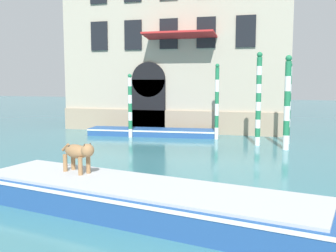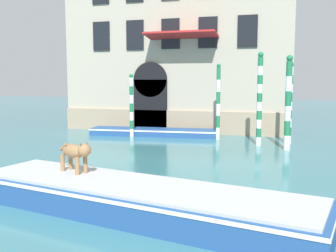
{
  "view_description": "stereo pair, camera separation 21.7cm",
  "coord_description": "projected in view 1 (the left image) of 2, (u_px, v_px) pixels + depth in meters",
  "views": [
    {
      "loc": [
        5.95,
        -1.54,
        3.03
      ],
      "look_at": [
        1.69,
        13.28,
        1.2
      ],
      "focal_mm": 42.0,
      "sensor_mm": 36.0,
      "label": 1
    },
    {
      "loc": [
        6.16,
        -1.48,
        3.03
      ],
      "look_at": [
        1.69,
        13.28,
        1.2
      ],
      "focal_mm": 42.0,
      "sensor_mm": 36.0,
      "label": 2
    }
  ],
  "objects": [
    {
      "name": "mooring_pole_3",
      "position": [
        287.0,
        103.0,
        16.8
      ],
      "size": [
        0.27,
        0.27,
        4.06
      ],
      "color": "white",
      "rests_on": "ground_plane"
    },
    {
      "name": "mooring_pole_0",
      "position": [
        130.0,
        105.0,
        20.52
      ],
      "size": [
        0.21,
        0.21,
        3.33
      ],
      "color": "white",
      "rests_on": "ground_plane"
    },
    {
      "name": "mooring_pole_2",
      "position": [
        289.0,
        103.0,
        18.36
      ],
      "size": [
        0.22,
        0.22,
        3.82
      ],
      "color": "white",
      "rests_on": "ground_plane"
    },
    {
      "name": "mooring_pole_1",
      "position": [
        217.0,
        101.0,
        19.81
      ],
      "size": [
        0.21,
        0.21,
        3.82
      ],
      "color": "white",
      "rests_on": "ground_plane"
    },
    {
      "name": "boat_foreground",
      "position": [
        139.0,
        198.0,
        8.89
      ],
      "size": [
        8.69,
        3.68,
        0.68
      ],
      "rotation": [
        0.0,
        0.0,
        -0.19
      ],
      "color": "#234C8C",
      "rests_on": "ground_plane"
    },
    {
      "name": "boat_moored_near_palazzo",
      "position": [
        152.0,
        132.0,
        21.31
      ],
      "size": [
        6.98,
        2.01,
        0.38
      ],
      "rotation": [
        0.0,
        0.0,
        0.09
      ],
      "color": "#234C8C",
      "rests_on": "ground_plane"
    },
    {
      "name": "dog_on_deck",
      "position": [
        78.0,
        152.0,
        9.87
      ],
      "size": [
        1.14,
        0.68,
        0.81
      ],
      "rotation": [
        0.0,
        0.0,
        -0.42
      ],
      "color": "#997047",
      "rests_on": "boat_foreground"
    },
    {
      "name": "mooring_pole_4",
      "position": [
        258.0,
        99.0,
        17.89
      ],
      "size": [
        0.25,
        0.25,
        4.27
      ],
      "color": "white",
      "rests_on": "ground_plane"
    }
  ]
}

